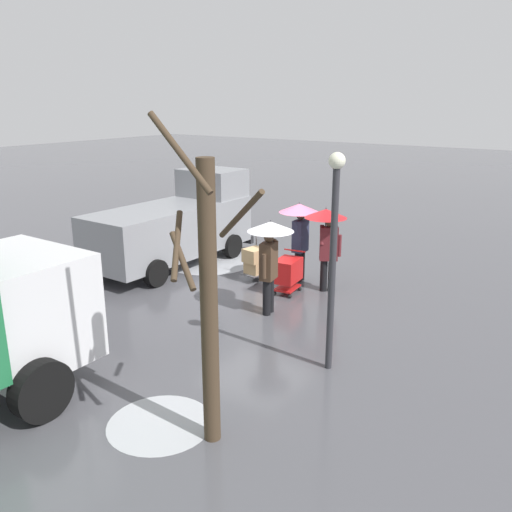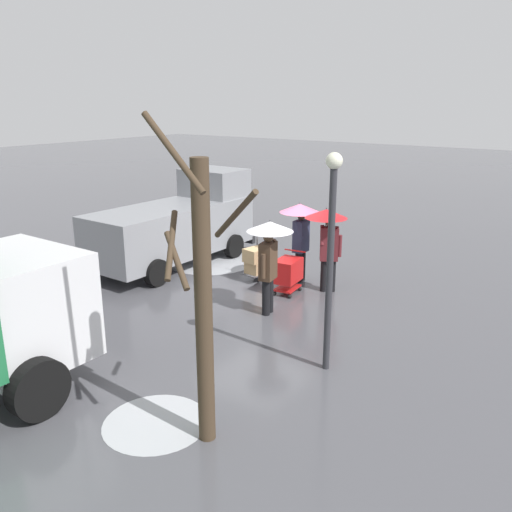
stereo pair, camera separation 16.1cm
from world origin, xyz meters
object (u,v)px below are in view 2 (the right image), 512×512
object	(u,v)px
shopping_cart_vendor	(288,272)
pedestrian_white_side	(269,245)
hand_dolly_boxes	(256,261)
pedestrian_pink_side	(328,231)
bare_tree_near	(202,299)
pedestrian_black_side	(300,224)
street_lamp	(331,242)
cargo_van_parked_right	(178,224)

from	to	relation	value
shopping_cart_vendor	pedestrian_white_side	bearing A→B (deg)	103.47
hand_dolly_boxes	pedestrian_pink_side	size ratio (longest dim) A/B	0.61
hand_dolly_boxes	pedestrian_white_side	xyz separation A→B (m)	(-1.50, 1.60, 1.03)
bare_tree_near	hand_dolly_boxes	bearing A→B (deg)	-60.55
pedestrian_pink_side	pedestrian_black_side	world-z (taller)	same
shopping_cart_vendor	street_lamp	bearing A→B (deg)	132.28
pedestrian_black_side	street_lamp	xyz separation A→B (m)	(-2.84, 3.81, 0.79)
cargo_van_parked_right	street_lamp	distance (m)	7.51
cargo_van_parked_right	street_lamp	size ratio (longest dim) A/B	1.39
street_lamp	pedestrian_black_side	bearing A→B (deg)	-53.28
hand_dolly_boxes	street_lamp	world-z (taller)	street_lamp
pedestrian_black_side	pedestrian_white_side	bearing A→B (deg)	103.31
hand_dolly_boxes	pedestrian_white_side	bearing A→B (deg)	133.08
shopping_cart_vendor	pedestrian_white_side	xyz separation A→B (m)	(-0.31, 1.31, 1.02)
pedestrian_white_side	street_lamp	size ratio (longest dim) A/B	0.56
shopping_cart_vendor	hand_dolly_boxes	world-z (taller)	hand_dolly_boxes
shopping_cart_vendor	pedestrian_black_side	xyz separation A→B (m)	(0.21, -0.92, 1.02)
pedestrian_black_side	shopping_cart_vendor	bearing A→B (deg)	103.08
pedestrian_pink_side	street_lamp	world-z (taller)	street_lamp
shopping_cart_vendor	pedestrian_pink_side	world-z (taller)	pedestrian_pink_side
shopping_cart_vendor	pedestrian_black_side	world-z (taller)	pedestrian_black_side
hand_dolly_boxes	street_lamp	xyz separation A→B (m)	(-3.81, 3.19, 1.81)
hand_dolly_boxes	shopping_cart_vendor	bearing A→B (deg)	166.01
hand_dolly_boxes	pedestrian_pink_side	bearing A→B (deg)	-168.01
street_lamp	cargo_van_parked_right	bearing A→B (deg)	-26.24
shopping_cart_vendor	bare_tree_near	world-z (taller)	bare_tree_near
cargo_van_parked_right	shopping_cart_vendor	xyz separation A→B (m)	(-4.02, 0.39, -0.61)
pedestrian_pink_side	hand_dolly_boxes	bearing A→B (deg)	11.99
pedestrian_pink_side	bare_tree_near	bearing A→B (deg)	103.24
shopping_cart_vendor	hand_dolly_boxes	distance (m)	1.22
pedestrian_pink_side	pedestrian_black_side	bearing A→B (deg)	-13.84
bare_tree_near	street_lamp	size ratio (longest dim) A/B	1.18
cargo_van_parked_right	pedestrian_white_side	world-z (taller)	cargo_van_parked_right
pedestrian_pink_side	street_lamp	distance (m)	4.15
pedestrian_pink_side	pedestrian_white_side	size ratio (longest dim) A/B	1.00
pedestrian_white_side	street_lamp	distance (m)	2.91
bare_tree_near	cargo_van_parked_right	bearing A→B (deg)	-44.41
pedestrian_white_side	hand_dolly_boxes	bearing A→B (deg)	-46.92
pedestrian_black_side	cargo_van_parked_right	bearing A→B (deg)	7.95
cargo_van_parked_right	pedestrian_white_side	distance (m)	4.67
pedestrian_white_side	cargo_van_parked_right	bearing A→B (deg)	-21.37
cargo_van_parked_right	pedestrian_pink_side	size ratio (longest dim) A/B	2.50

